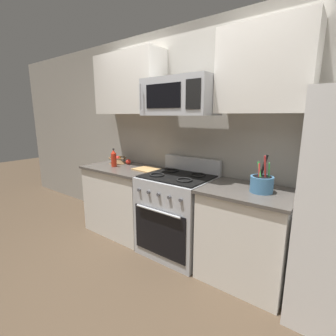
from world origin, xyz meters
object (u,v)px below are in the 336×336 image
(fruit_basket, at_px, (118,160))
(cutting_board, at_px, (147,169))
(utensil_crock, at_px, (262,183))
(range_oven, at_px, (177,213))
(apple_loose, at_px, (128,162))
(bottle_hot_sauce, at_px, (114,158))
(microwave, at_px, (180,97))

(fruit_basket, relative_size, cutting_board, 0.80)
(utensil_crock, xyz_separation_m, cutting_board, (-1.42, 0.06, -0.07))
(range_oven, relative_size, apple_loose, 14.71)
(range_oven, relative_size, bottle_hot_sauce, 4.48)
(cutting_board, xyz_separation_m, bottle_hot_sauce, (-0.49, -0.11, 0.10))
(microwave, relative_size, apple_loose, 10.67)
(microwave, distance_m, bottle_hot_sauce, 1.25)
(apple_loose, relative_size, bottle_hot_sauce, 0.30)
(fruit_basket, relative_size, apple_loose, 3.33)
(cutting_board, distance_m, bottle_hot_sauce, 0.51)
(microwave, distance_m, utensil_crock, 1.20)
(range_oven, distance_m, fruit_basket, 1.24)
(microwave, xyz_separation_m, bottle_hot_sauce, (-1.00, -0.09, -0.75))
(utensil_crock, relative_size, fruit_basket, 1.37)
(apple_loose, bearing_deg, cutting_board, -13.91)
(range_oven, height_order, microwave, microwave)
(fruit_basket, xyz_separation_m, apple_loose, (0.18, 0.04, -0.01))
(fruit_basket, distance_m, cutting_board, 0.63)
(microwave, xyz_separation_m, utensil_crock, (0.91, -0.03, -0.78))
(utensil_crock, xyz_separation_m, apple_loose, (-1.87, 0.17, -0.04))
(fruit_basket, height_order, cutting_board, fruit_basket)
(cutting_board, bearing_deg, utensil_crock, -2.23)
(range_oven, bearing_deg, utensil_crock, -0.09)
(fruit_basket, xyz_separation_m, cutting_board, (0.63, -0.07, -0.04))
(range_oven, xyz_separation_m, fruit_basket, (-1.14, 0.13, 0.49))
(microwave, height_order, bottle_hot_sauce, microwave)
(microwave, relative_size, utensil_crock, 2.34)
(utensil_crock, relative_size, apple_loose, 4.57)
(microwave, height_order, cutting_board, microwave)
(microwave, distance_m, cutting_board, 1.00)
(bottle_hot_sauce, bearing_deg, apple_loose, 80.44)
(apple_loose, height_order, cutting_board, apple_loose)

